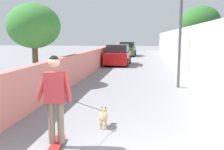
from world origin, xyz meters
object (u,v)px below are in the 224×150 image
object	(u,v)px
lamp_post	(181,14)
car_far	(127,49)
person_skateboarder	(55,93)
car_near	(118,56)
tree_left_near	(34,26)
dog	(103,116)
tree_right_mid	(201,22)
skateboard	(57,144)

from	to	relation	value
lamp_post	car_far	xyz separation A→B (m)	(17.38, 3.56, -2.34)
car_far	person_skateboarder	bearing A→B (deg)	-178.78
car_far	car_near	bearing A→B (deg)	180.00
tree_left_near	lamp_post	world-z (taller)	lamp_post
tree_left_near	car_near	distance (m)	9.03
tree_left_near	dog	distance (m)	6.82
dog	car_near	xyz separation A→B (m)	(13.43, 1.22, 0.44)
person_skateboarder	tree_right_mid	bearing A→B (deg)	-22.50
person_skateboarder	car_far	bearing A→B (deg)	1.22
tree_right_mid	car_near	bearing A→B (deg)	61.81
skateboard	car_near	world-z (taller)	car_near
lamp_post	skateboard	size ratio (longest dim) A/B	5.47
tree_right_mid	skateboard	world-z (taller)	tree_right_mid
tree_left_near	skateboard	world-z (taller)	tree_left_near
skateboard	car_near	distance (m)	14.70
lamp_post	car_near	distance (m)	9.28
skateboard	dog	size ratio (longest dim) A/B	0.53
dog	car_near	world-z (taller)	car_near
tree_left_near	dog	bearing A→B (deg)	-141.76
lamp_post	car_far	world-z (taller)	lamp_post
tree_right_mid	person_skateboarder	xyz separation A→B (m)	(-11.79, 4.88, -1.90)
skateboard	car_far	distance (m)	23.83
tree_left_near	lamp_post	size ratio (longest dim) A/B	0.80
car_near	dog	bearing A→B (deg)	-174.81
dog	lamp_post	bearing A→B (deg)	-24.27
tree_right_mid	dog	world-z (taller)	tree_right_mid
tree_left_near	person_skateboarder	bearing A→B (deg)	-152.60
tree_right_mid	tree_left_near	bearing A→B (deg)	124.03
tree_left_near	dog	world-z (taller)	tree_left_near
tree_left_near	car_near	world-z (taller)	tree_left_near
lamp_post	car_near	bearing A→B (deg)	23.32
car_near	tree_left_near	bearing A→B (deg)	161.83
tree_left_near	car_far	distance (m)	17.84
skateboard	lamp_post	bearing A→B (deg)	-25.36
lamp_post	skateboard	bearing A→B (deg)	154.64
lamp_post	dog	size ratio (longest dim) A/B	2.87
tree_right_mid	car_near	size ratio (longest dim) A/B	1.04
skateboard	car_near	xyz separation A→B (m)	(14.68, 0.51, 0.65)
lamp_post	dog	distance (m)	6.33
tree_left_near	car_far	world-z (taller)	tree_left_near
car_near	car_far	xyz separation A→B (m)	(9.13, -0.00, -0.00)
person_skateboarder	car_far	size ratio (longest dim) A/B	0.45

